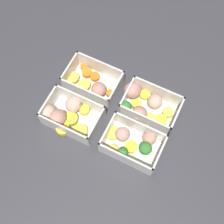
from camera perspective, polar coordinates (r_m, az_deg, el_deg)
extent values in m
plane|color=#38383D|center=(0.88, 0.00, -0.55)|extent=(4.00, 4.00, 0.00)
cube|color=silver|center=(0.89, 6.91, 0.30)|extent=(0.15, 0.10, 0.00)
cube|color=silver|center=(0.89, 8.37, 3.61)|extent=(0.15, 0.01, 0.06)
cube|color=silver|center=(0.85, 5.84, -1.62)|extent=(0.15, 0.01, 0.06)
cube|color=silver|center=(0.86, 11.59, -0.93)|extent=(0.01, 0.10, 0.06)
cube|color=silver|center=(0.87, 2.72, 3.02)|extent=(0.00, 0.10, 0.06)
cylinder|color=#DBC647|center=(0.89, 10.16, -0.08)|extent=(0.04, 0.04, 0.01)
cylinder|color=#DBC647|center=(0.87, 6.87, -1.53)|extent=(0.05, 0.05, 0.02)
sphere|color=beige|center=(0.88, 7.85, 1.88)|extent=(0.06, 0.06, 0.04)
cylinder|color=yellow|center=(0.90, 6.01, 3.13)|extent=(0.04, 0.04, 0.01)
cylinder|color=yellow|center=(0.89, 4.49, 1.46)|extent=(0.04, 0.04, 0.01)
sphere|color=tan|center=(0.86, 4.99, -0.30)|extent=(0.06, 0.06, 0.04)
cylinder|color=#49883F|center=(0.88, 2.49, 0.52)|extent=(0.01, 0.01, 0.01)
sphere|color=#388433|center=(0.86, 2.53, 0.99)|extent=(0.03, 0.03, 0.03)
cylinder|color=yellow|center=(0.87, 8.85, -1.62)|extent=(0.05, 0.05, 0.02)
sphere|color=tan|center=(0.88, 3.76, 3.96)|extent=(0.06, 0.06, 0.05)
cube|color=silver|center=(0.92, -3.42, 4.89)|extent=(0.15, 0.10, 0.00)
cube|color=silver|center=(0.92, -2.11, 8.14)|extent=(0.15, 0.01, 0.06)
cube|color=silver|center=(0.88, -4.98, 3.26)|extent=(0.15, 0.01, 0.06)
cube|color=silver|center=(0.88, 0.74, 3.89)|extent=(0.00, 0.10, 0.06)
cube|color=silver|center=(0.92, -7.63, 7.50)|extent=(0.01, 0.10, 0.06)
cylinder|color=orange|center=(0.90, -0.43, 3.44)|extent=(0.03, 0.03, 0.01)
sphere|color=tan|center=(0.89, -2.42, 4.13)|extent=(0.06, 0.06, 0.04)
cylinder|color=orange|center=(0.93, -3.14, 6.47)|extent=(0.04, 0.04, 0.01)
cylinder|color=#DBC647|center=(0.91, -5.09, 4.86)|extent=(0.05, 0.05, 0.01)
cylinder|color=orange|center=(0.95, -5.19, 8.22)|extent=(0.02, 0.02, 0.01)
cylinder|color=orange|center=(0.93, -4.59, 7.16)|extent=(0.04, 0.04, 0.02)
cylinder|color=#DBC647|center=(0.93, -7.21, 6.21)|extent=(0.04, 0.04, 0.01)
cylinder|color=yellow|center=(0.90, -5.47, 3.45)|extent=(0.04, 0.04, 0.01)
cube|color=silver|center=(0.85, 3.71, -6.33)|extent=(0.15, 0.10, 0.00)
cube|color=silver|center=(0.84, 5.21, -2.91)|extent=(0.15, 0.01, 0.06)
cube|color=silver|center=(0.81, 2.39, -8.68)|extent=(0.15, 0.01, 0.06)
cube|color=silver|center=(0.82, 8.53, -7.88)|extent=(0.01, 0.10, 0.06)
cube|color=silver|center=(0.83, -0.78, -3.62)|extent=(0.00, 0.10, 0.06)
sphere|color=#D19E8C|center=(0.84, 1.92, -4.09)|extent=(0.05, 0.05, 0.04)
cylinder|color=#DBC647|center=(0.85, 0.08, -3.83)|extent=(0.06, 0.06, 0.01)
cylinder|color=#DBC647|center=(0.84, 0.20, -7.04)|extent=(0.04, 0.04, 0.02)
cylinder|color=#49883F|center=(0.83, 1.91, -7.88)|extent=(0.01, 0.01, 0.02)
sphere|color=#388433|center=(0.81, 1.95, -7.52)|extent=(0.03, 0.03, 0.03)
cylinder|color=yellow|center=(0.84, 3.53, -6.37)|extent=(0.04, 0.04, 0.01)
cylinder|color=#49883F|center=(0.84, 6.00, -6.97)|extent=(0.01, 0.01, 0.01)
sphere|color=#388433|center=(0.83, 6.13, -6.61)|extent=(0.04, 0.04, 0.04)
sphere|color=tan|center=(0.84, 6.83, -4.75)|extent=(0.05, 0.05, 0.04)
cube|color=silver|center=(0.88, -6.99, -1.30)|extent=(0.15, 0.10, 0.00)
cube|color=silver|center=(0.87, -5.68, 2.05)|extent=(0.15, 0.01, 0.06)
cube|color=silver|center=(0.84, -8.80, -3.31)|extent=(0.15, 0.01, 0.06)
cube|color=silver|center=(0.84, -2.83, -2.66)|extent=(0.00, 0.10, 0.06)
cube|color=silver|center=(0.88, -11.39, 1.39)|extent=(0.01, 0.10, 0.06)
cylinder|color=yellow|center=(0.88, -5.04, 0.35)|extent=(0.03, 0.03, 0.02)
sphere|color=beige|center=(0.87, -7.09, 1.34)|extent=(0.06, 0.06, 0.05)
sphere|color=beige|center=(0.88, -11.56, -0.02)|extent=(0.06, 0.06, 0.04)
cylinder|color=yellow|center=(0.86, -8.95, -3.07)|extent=(0.05, 0.05, 0.02)
cylinder|color=yellow|center=(0.87, -7.47, -1.27)|extent=(0.05, 0.05, 0.02)
cylinder|color=#DBC647|center=(0.86, -5.79, -3.43)|extent=(0.04, 0.04, 0.01)
sphere|color=tan|center=(0.86, -9.89, -1.00)|extent=(0.05, 0.05, 0.05)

